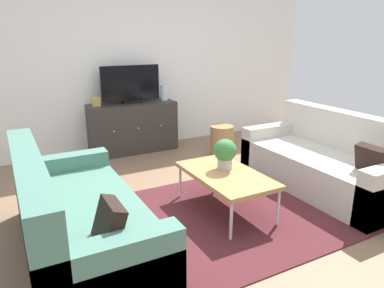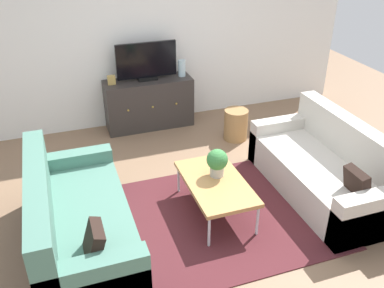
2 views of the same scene
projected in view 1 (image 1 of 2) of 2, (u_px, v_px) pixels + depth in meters
name	position (u px, v px, depth m)	size (l,w,h in m)	color
ground_plane	(217.00, 210.00, 3.70)	(10.00, 10.00, 0.00)	#84664C
wall_back	(129.00, 60.00, 5.46)	(6.40, 0.12, 2.70)	white
area_rug	(225.00, 215.00, 3.57)	(2.50, 1.90, 0.01)	#4C1E23
couch_left_side	(71.00, 223.00, 2.88)	(0.89, 1.92, 0.87)	#4C7A6B
couch_right_side	(328.00, 164.00, 4.18)	(0.89, 1.92, 0.87)	beige
coffee_table	(226.00, 176.00, 3.57)	(0.60, 1.06, 0.41)	#B7844C
potted_plant	(225.00, 153.00, 3.62)	(0.23, 0.23, 0.31)	#B7B2A8
tv_console	(133.00, 127.00, 5.47)	(1.29, 0.47, 0.74)	#332D2B
flat_screen_tv	(131.00, 85.00, 5.29)	(0.88, 0.16, 0.55)	black
glass_vase	(164.00, 92.00, 5.56)	(0.11, 0.11, 0.24)	silver
mantel_clock	(96.00, 102.00, 5.10)	(0.11, 0.07, 0.13)	tan
wicker_basket	(222.00, 141.00, 5.30)	(0.34, 0.34, 0.45)	#9E7547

